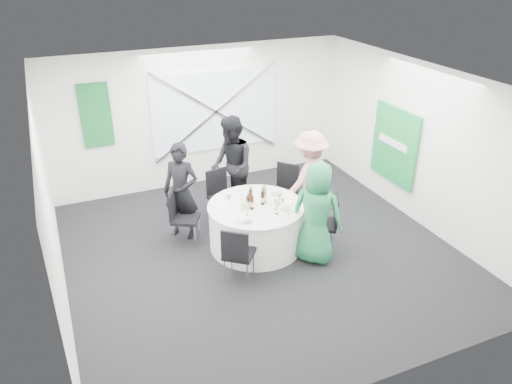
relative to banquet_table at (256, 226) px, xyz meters
name	(u,v)px	position (x,y,z in m)	size (l,w,h in m)	color
floor	(261,252)	(0.00, -0.20, -0.38)	(6.00, 6.00, 0.00)	black
ceiling	(262,82)	(0.00, -0.20, 2.42)	(6.00, 6.00, 0.00)	silver
wall_back	(201,117)	(0.00, 2.80, 1.02)	(6.00, 6.00, 0.00)	white
wall_front	(381,286)	(0.00, -3.20, 1.02)	(6.00, 6.00, 0.00)	white
wall_left	(50,212)	(-3.00, -0.20, 1.02)	(6.00, 6.00, 0.00)	white
wall_right	(420,145)	(3.00, -0.20, 1.02)	(6.00, 6.00, 0.00)	white
window_panel	(215,111)	(0.30, 2.76, 1.12)	(2.60, 0.03, 1.60)	silver
window_brace_a	(216,112)	(0.30, 2.72, 1.12)	(0.05, 0.05, 3.16)	silver
window_brace_b	(216,112)	(0.30, 2.72, 1.12)	(0.05, 0.05, 3.16)	silver
green_banner	(96,116)	(-2.00, 2.75, 1.32)	(0.55, 0.04, 1.20)	#125B27
green_sign	(394,145)	(2.94, 0.40, 0.82)	(0.05, 1.20, 1.40)	green
banquet_table	(256,226)	(0.00, 0.00, 0.00)	(1.56, 1.56, 0.76)	silver
chair_back	(220,192)	(-0.23, 1.08, 0.18)	(0.51, 0.52, 0.95)	black
chair_back_left	(180,214)	(-1.10, 0.60, 0.17)	(0.58, 0.58, 0.93)	black
chair_back_right	(285,186)	(0.91, 0.79, 0.19)	(0.63, 0.62, 0.97)	black
chair_front_right	(328,219)	(1.00, -0.57, 0.20)	(0.61, 0.61, 0.98)	black
chair_front_left	(237,251)	(-0.65, -0.82, 0.17)	(0.59, 0.60, 0.93)	black
person_man_back_left	(181,191)	(-1.00, 0.82, 0.46)	(0.61, 0.40, 1.67)	black
person_man_back	(232,166)	(0.08, 1.29, 0.54)	(0.89, 0.49, 1.84)	black
person_woman_pink	(309,178)	(1.19, 0.41, 0.47)	(1.10, 0.51, 1.70)	pink
person_woman_green	(317,213)	(0.70, -0.72, 0.44)	(0.81, 0.52, 1.65)	#227E4C
plate_back	(238,192)	(-0.09, 0.56, 0.39)	(0.29, 0.29, 0.01)	white
plate_back_left	(224,205)	(-0.46, 0.22, 0.39)	(0.26, 0.26, 0.01)	white
plate_back_right	(277,194)	(0.46, 0.20, 0.40)	(0.29, 0.29, 0.04)	white
plate_front_right	(286,209)	(0.37, -0.33, 0.40)	(0.26, 0.26, 0.04)	white
plate_front_left	(238,219)	(-0.43, -0.30, 0.39)	(0.26, 0.26, 0.01)	white
napkin	(245,220)	(-0.36, -0.42, 0.42)	(0.17, 0.11, 0.05)	silver
beer_bottle_a	(248,202)	(-0.14, 0.01, 0.47)	(0.06, 0.06, 0.24)	#3B180A
beer_bottle_b	(251,196)	(-0.04, 0.13, 0.49)	(0.06, 0.06, 0.28)	#3B180A
beer_bottle_c	(263,198)	(0.11, -0.01, 0.49)	(0.06, 0.06, 0.28)	#3B180A
beer_bottle_d	(252,203)	(-0.11, -0.09, 0.49)	(0.06, 0.06, 0.28)	#3B180A
green_water_bottle	(264,195)	(0.16, 0.04, 0.51)	(0.08, 0.08, 0.32)	green
clear_water_bottle	(243,204)	(-0.26, -0.08, 0.50)	(0.08, 0.08, 0.30)	white
wine_glass_a	(263,190)	(0.23, 0.24, 0.50)	(0.07, 0.07, 0.17)	white
wine_glass_b	(247,208)	(-0.25, -0.25, 0.50)	(0.07, 0.07, 0.17)	white
wine_glass_c	(279,196)	(0.38, -0.08, 0.50)	(0.07, 0.07, 0.17)	white
wine_glass_d	(229,198)	(-0.38, 0.19, 0.50)	(0.07, 0.07, 0.17)	white
wine_glass_e	(276,202)	(0.24, -0.25, 0.50)	(0.07, 0.07, 0.17)	white
wine_glass_f	(283,201)	(0.36, -0.24, 0.50)	(0.07, 0.07, 0.17)	white
wine_glass_g	(277,207)	(0.19, -0.38, 0.50)	(0.07, 0.07, 0.17)	white
fork_a	(231,219)	(-0.52, -0.24, 0.38)	(0.01, 0.15, 0.01)	silver
knife_a	(247,223)	(-0.34, -0.46, 0.38)	(0.01, 0.15, 0.01)	silver
fork_b	(289,213)	(0.36, -0.45, 0.38)	(0.01, 0.15, 0.01)	silver
knife_b	(292,206)	(0.52, -0.25, 0.38)	(0.01, 0.15, 0.01)	silver
fork_c	(225,197)	(-0.35, 0.45, 0.38)	(0.01, 0.15, 0.01)	silver
knife_c	(220,209)	(-0.56, 0.12, 0.38)	(0.01, 0.15, 0.01)	silver
fork_d	(251,190)	(0.14, 0.56, 0.38)	(0.01, 0.15, 0.01)	silver
knife_d	(236,192)	(-0.13, 0.56, 0.38)	(0.01, 0.15, 0.01)	silver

